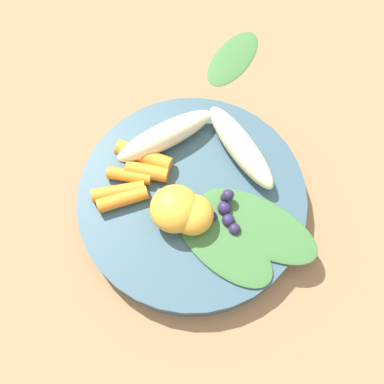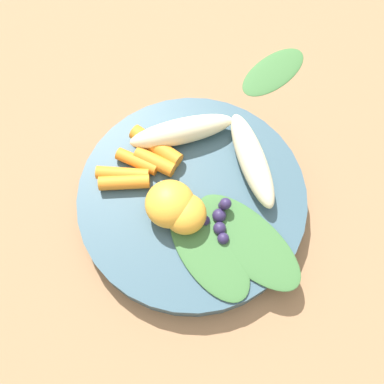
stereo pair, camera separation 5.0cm
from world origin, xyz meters
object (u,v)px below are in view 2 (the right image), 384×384
(bowl, at_px, (192,200))
(banana_peeled_left, at_px, (182,131))
(orange_segment_near, at_px, (185,214))
(kale_leaf_stray, at_px, (274,71))
(banana_peeled_right, at_px, (252,160))

(bowl, distance_m, banana_peeled_left, 0.08)
(bowl, height_order, banana_peeled_left, banana_peeled_left)
(orange_segment_near, distance_m, kale_leaf_stray, 0.24)
(banana_peeled_left, height_order, banana_peeled_right, same)
(banana_peeled_right, distance_m, orange_segment_near, 0.10)
(bowl, bearing_deg, banana_peeled_right, 70.88)
(banana_peeled_left, distance_m, banana_peeled_right, 0.09)
(banana_peeled_left, distance_m, kale_leaf_stray, 0.17)
(banana_peeled_right, relative_size, orange_segment_near, 2.66)
(banana_peeled_left, height_order, kale_leaf_stray, banana_peeled_left)
(banana_peeled_right, bearing_deg, banana_peeled_left, 48.82)
(bowl, height_order, kale_leaf_stray, bowl)
(banana_peeled_right, xyz_separation_m, orange_segment_near, (-0.01, -0.10, 0.00))
(bowl, relative_size, banana_peeled_right, 2.13)
(orange_segment_near, bearing_deg, banana_peeled_left, 134.63)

